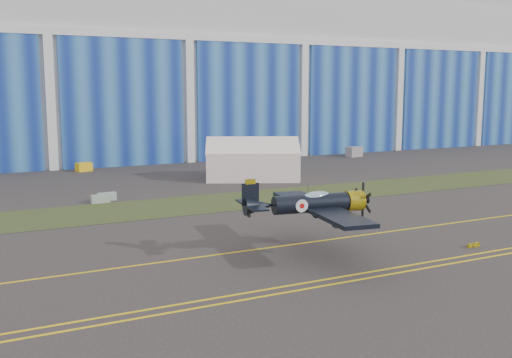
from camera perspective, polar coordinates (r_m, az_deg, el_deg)
name	(u,v)px	position (r m, az deg, el deg)	size (l,w,h in m)	color
ground	(151,245)	(47.84, -10.01, -6.19)	(260.00, 260.00, 0.00)	#383330
grass_median	(109,212)	(61.04, -13.86, -3.09)	(260.00, 10.00, 0.02)	#475128
hangar	(30,73)	(116.94, -20.68, 9.40)	(220.00, 45.70, 30.00)	silver
taxiway_centreline	(171,261)	(43.24, -8.06, -7.72)	(200.00, 0.20, 0.02)	yellow
edge_line_near	(226,303)	(34.81, -2.87, -11.71)	(80.00, 0.20, 0.02)	yellow
edge_line_far	(219,298)	(35.67, -3.54, -11.20)	(80.00, 0.20, 0.02)	yellow
guard_board_right	(474,245)	(49.29, 20.01, -5.93)	(1.20, 0.15, 0.35)	yellow
warbird	(312,203)	(43.94, 5.32, -2.32)	(13.04, 14.94, 3.97)	black
tent	(252,157)	(81.55, -0.35, 2.07)	(15.08, 13.44, 5.77)	white
tug	(84,167)	(92.54, -16.08, 1.11)	(2.21, 1.38, 1.29)	yellow
gse_box	(354,152)	(109.88, 9.34, 2.58)	(2.98, 1.59, 1.79)	gray
barrier_a	(101,199)	(66.28, -14.59, -1.83)	(2.00, 0.60, 0.90)	#8C9D90
barrier_b	(107,197)	(67.41, -14.01, -1.64)	(2.00, 0.60, 0.90)	#8B9B99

